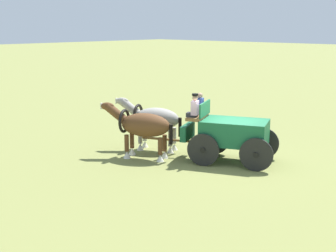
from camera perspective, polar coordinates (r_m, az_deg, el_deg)
The scene contains 4 objects.
ground_plane at distance 18.44m, azimuth 8.05°, elevation -4.38°, with size 220.00×220.00×0.00m, color olive.
show_wagon at distance 18.18m, azimuth 7.61°, elevation -0.81°, with size 5.42×3.08×2.68m.
draft_horse_near at distance 18.53m, azimuth -3.18°, elevation 0.02°, with size 2.98×1.74×2.18m.
draft_horse_off at distance 19.71m, azimuth -1.73°, elevation 0.81°, with size 2.88×1.69×2.19m.
Camera 1 is at (-10.01, 14.56, 5.27)m, focal length 49.62 mm.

